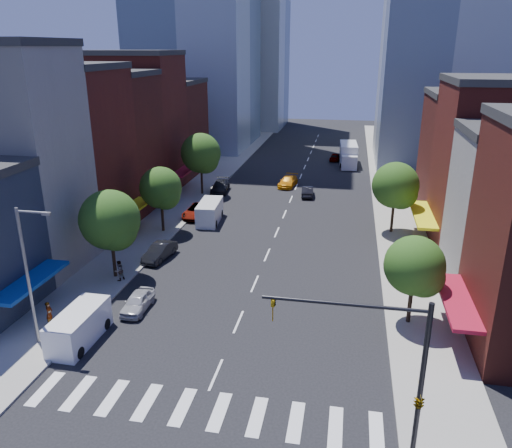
% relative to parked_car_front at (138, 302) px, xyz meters
% --- Properties ---
extents(ground, '(220.00, 220.00, 0.00)m').
position_rel_parked_car_front_xyz_m(ground, '(7.50, -6.30, -0.65)').
color(ground, black).
rests_on(ground, ground).
extents(sidewalk_left, '(5.00, 120.00, 0.15)m').
position_rel_parked_car_front_xyz_m(sidewalk_left, '(-5.00, 33.70, -0.58)').
color(sidewalk_left, gray).
rests_on(sidewalk_left, ground).
extents(sidewalk_right, '(5.00, 120.00, 0.15)m').
position_rel_parked_car_front_xyz_m(sidewalk_right, '(20.00, 33.70, -0.58)').
color(sidewalk_right, gray).
rests_on(sidewalk_right, ground).
extents(crosswalk, '(19.00, 3.00, 0.01)m').
position_rel_parked_car_front_xyz_m(crosswalk, '(7.50, -9.30, -0.65)').
color(crosswalk, silver).
rests_on(crosswalk, ground).
extents(bldg_left_1, '(12.00, 8.00, 18.00)m').
position_rel_parked_car_front_xyz_m(bldg_left_1, '(-13.50, 5.70, 8.35)').
color(bldg_left_1, beige).
rests_on(bldg_left_1, ground).
extents(bldg_left_2, '(12.00, 9.00, 16.00)m').
position_rel_parked_car_front_xyz_m(bldg_left_2, '(-13.50, 14.20, 7.35)').
color(bldg_left_2, '#5B1A15').
rests_on(bldg_left_2, ground).
extents(bldg_left_3, '(12.00, 8.00, 15.00)m').
position_rel_parked_car_front_xyz_m(bldg_left_3, '(-13.50, 22.70, 6.85)').
color(bldg_left_3, '#511B14').
rests_on(bldg_left_3, ground).
extents(bldg_left_4, '(12.00, 9.00, 17.00)m').
position_rel_parked_car_front_xyz_m(bldg_left_4, '(-13.50, 31.20, 7.85)').
color(bldg_left_4, '#5B1A15').
rests_on(bldg_left_4, ground).
extents(bldg_left_5, '(12.00, 10.00, 13.00)m').
position_rel_parked_car_front_xyz_m(bldg_left_5, '(-13.50, 40.70, 5.85)').
color(bldg_left_5, '#511B14').
rests_on(bldg_left_5, ground).
extents(bldg_right_2, '(12.00, 10.00, 15.00)m').
position_rel_parked_car_front_xyz_m(bldg_right_2, '(28.50, 17.70, 6.85)').
color(bldg_right_2, '#5B1A15').
rests_on(bldg_right_2, ground).
extents(bldg_right_3, '(12.00, 10.00, 13.00)m').
position_rel_parked_car_front_xyz_m(bldg_right_3, '(28.50, 27.70, 5.85)').
color(bldg_right_3, '#511B14').
rests_on(bldg_right_3, ground).
extents(traffic_signal, '(7.24, 2.24, 8.00)m').
position_rel_parked_car_front_xyz_m(traffic_signal, '(17.44, -10.80, 3.50)').
color(traffic_signal, black).
rests_on(traffic_signal, sidewalk_right).
extents(streetlight, '(2.25, 0.25, 9.00)m').
position_rel_parked_car_front_xyz_m(streetlight, '(-4.31, -5.30, 4.62)').
color(streetlight, slate).
rests_on(streetlight, sidewalk_left).
extents(tree_left_near, '(4.80, 4.80, 7.30)m').
position_rel_parked_car_front_xyz_m(tree_left_near, '(-3.85, 4.62, 4.21)').
color(tree_left_near, black).
rests_on(tree_left_near, sidewalk_left).
extents(tree_left_mid, '(4.20, 4.20, 6.65)m').
position_rel_parked_car_front_xyz_m(tree_left_mid, '(-3.85, 15.62, 3.87)').
color(tree_left_mid, black).
rests_on(tree_left_mid, sidewalk_left).
extents(tree_left_far, '(5.00, 5.00, 7.75)m').
position_rel_parked_car_front_xyz_m(tree_left_far, '(-3.85, 29.62, 4.55)').
color(tree_left_far, black).
rests_on(tree_left_far, sidewalk_left).
extents(tree_right_near, '(4.00, 4.00, 6.20)m').
position_rel_parked_car_front_xyz_m(tree_right_near, '(19.15, 1.62, 3.54)').
color(tree_right_near, black).
rests_on(tree_right_near, sidewalk_right).
extents(tree_right_far, '(4.60, 4.60, 7.20)m').
position_rel_parked_car_front_xyz_m(tree_right_far, '(19.15, 19.62, 4.21)').
color(tree_right_far, black).
rests_on(tree_right_far, sidewalk_right).
extents(parked_car_front, '(1.62, 3.86, 1.30)m').
position_rel_parked_car_front_xyz_m(parked_car_front, '(0.00, 0.00, 0.00)').
color(parked_car_front, '#B0B0B5').
rests_on(parked_car_front, ground).
extents(parked_car_second, '(2.06, 4.43, 1.41)m').
position_rel_parked_car_front_xyz_m(parked_car_second, '(-1.78, 9.01, 0.05)').
color(parked_car_second, black).
rests_on(parked_car_second, ground).
extents(parked_car_third, '(2.44, 5.06, 1.39)m').
position_rel_parked_car_front_xyz_m(parked_car_third, '(-2.00, 20.95, 0.04)').
color(parked_car_third, '#999999').
rests_on(parked_car_third, ground).
extents(parked_car_rear, '(2.55, 5.24, 1.47)m').
position_rel_parked_car_front_xyz_m(parked_car_rear, '(-2.00, 31.28, 0.08)').
color(parked_car_rear, black).
rests_on(parked_car_rear, ground).
extents(cargo_van_near, '(2.11, 5.06, 2.15)m').
position_rel_parked_car_front_xyz_m(cargo_van_near, '(-2.00, -4.65, 0.41)').
color(cargo_van_near, white).
rests_on(cargo_van_near, ground).
extents(cargo_van_far, '(2.52, 5.41, 2.24)m').
position_rel_parked_car_front_xyz_m(cargo_van_far, '(-0.15, 19.54, 0.46)').
color(cargo_van_far, silver).
rests_on(cargo_van_far, ground).
extents(taxi, '(2.54, 5.01, 1.39)m').
position_rel_parked_car_front_xyz_m(taxi, '(6.35, 35.71, 0.04)').
color(taxi, orange).
rests_on(taxi, ground).
extents(traffic_car_oncoming, '(1.63, 4.07, 1.32)m').
position_rel_parked_car_front_xyz_m(traffic_car_oncoming, '(9.40, 31.46, 0.01)').
color(traffic_car_oncoming, black).
rests_on(traffic_car_oncoming, ground).
extents(traffic_car_far, '(2.01, 3.94, 1.29)m').
position_rel_parked_car_front_xyz_m(traffic_car_far, '(12.06, 53.40, -0.01)').
color(traffic_car_far, '#999999').
rests_on(traffic_car_far, ground).
extents(box_truck, '(3.01, 8.62, 3.42)m').
position_rel_parked_car_front_xyz_m(box_truck, '(14.19, 50.38, 0.97)').
color(box_truck, silver).
rests_on(box_truck, ground).
extents(pedestrian_near, '(0.50, 0.67, 1.68)m').
position_rel_parked_car_front_xyz_m(pedestrian_near, '(-4.93, -3.22, 0.34)').
color(pedestrian_near, '#999999').
rests_on(pedestrian_near, sidewalk_left).
extents(pedestrian_far, '(0.95, 1.02, 1.68)m').
position_rel_parked_car_front_xyz_m(pedestrian_far, '(-3.29, 4.02, 0.34)').
color(pedestrian_far, '#999999').
rests_on(pedestrian_far, sidewalk_left).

